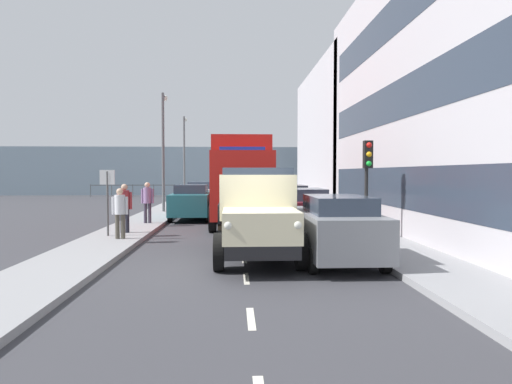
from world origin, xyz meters
TOP-DOWN VIEW (x-y plane):
  - ground_plane at (0.00, -11.24)m, footprint 80.00×80.00m
  - sidewalk_left at (-4.34, -11.24)m, footprint 2.07×44.71m
  - sidewalk_right at (4.34, -11.24)m, footprint 2.07×44.71m
  - road_centreline_markings at (0.00, -10.08)m, footprint 0.12×39.75m
  - building_terrace at (-9.62, -5.16)m, footprint 8.53×18.92m
  - building_far_block at (-9.63, -21.38)m, footprint 8.52×15.21m
  - sea_horizon at (0.00, -36.60)m, footprint 80.00×0.80m
  - seawall_railing at (-0.00, -33.00)m, footprint 28.08×0.08m
  - truck_vintage_cream at (-0.34, -1.00)m, footprint 2.17×5.64m
  - lorry_cargo_red at (-0.06, -9.42)m, footprint 2.58×8.20m
  - car_grey_kerbside_near at (-2.36, -0.57)m, footprint 1.84×4.20m
  - car_maroon_kerbside_1 at (-2.36, -5.93)m, footprint 1.78×3.83m
  - car_silver_kerbside_2 at (-2.36, -10.67)m, footprint 1.88×3.97m
  - car_teal_oppositeside_0 at (2.36, -11.53)m, footprint 1.91×4.45m
  - car_white_oppositeside_1 at (2.36, -18.26)m, footprint 1.97×4.62m
  - pedestrian_couple_b at (3.98, -4.04)m, footprint 0.53×0.34m
  - pedestrian_couple_a at (4.19, -5.54)m, footprint 0.53×0.34m
  - pedestrian_strolling at (3.97, -8.67)m, footprint 0.53×0.34m
  - traffic_light_near at (-4.11, -3.79)m, footprint 0.28×0.41m
  - lamp_post_promenade at (4.20, -14.72)m, footprint 0.32×1.14m
  - lamp_post_far at (4.29, -26.16)m, footprint 0.32×1.14m
  - street_sign at (4.58, -4.78)m, footprint 0.50×0.07m

SIDE VIEW (x-z plane):
  - ground_plane at x=0.00m, z-range 0.00..0.00m
  - road_centreline_markings at x=0.00m, z-range 0.00..0.01m
  - sidewalk_left at x=-4.34m, z-range 0.00..0.15m
  - sidewalk_right at x=4.34m, z-range 0.00..0.15m
  - car_maroon_kerbside_1 at x=-2.36m, z-range 0.03..1.75m
  - car_silver_kerbside_2 at x=-2.36m, z-range 0.03..1.75m
  - car_grey_kerbside_near at x=-2.36m, z-range 0.04..1.76m
  - car_teal_oppositeside_0 at x=2.36m, z-range 0.04..1.76m
  - car_white_oppositeside_1 at x=2.36m, z-range 0.04..1.76m
  - seawall_railing at x=0.00m, z-range 0.32..1.52m
  - pedestrian_couple_b at x=3.98m, z-range 0.29..1.94m
  - truck_vintage_cream at x=-0.34m, z-range -0.04..2.39m
  - pedestrian_strolling at x=3.97m, z-range 0.31..2.06m
  - pedestrian_couple_a at x=4.19m, z-range 0.31..2.06m
  - street_sign at x=4.58m, z-range 0.56..2.81m
  - lorry_cargo_red at x=-0.06m, z-range 0.14..4.01m
  - traffic_light_near at x=-4.11m, z-range 0.87..4.07m
  - sea_horizon at x=0.00m, z-range 0.00..5.00m
  - lamp_post_promenade at x=4.20m, z-range 0.77..7.37m
  - lamp_post_far at x=4.29m, z-range 0.77..7.49m
  - building_far_block at x=-9.63m, z-range 0.00..9.71m
  - building_terrace at x=-9.62m, z-range 0.00..10.29m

